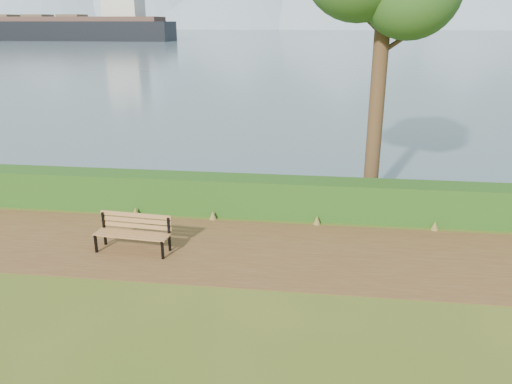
# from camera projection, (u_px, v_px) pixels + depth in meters

# --- Properties ---
(ground) EXTENTS (140.00, 140.00, 0.00)m
(ground) POSITION_uv_depth(u_px,v_px,m) (243.00, 256.00, 10.99)
(ground) COLOR #415A19
(ground) RESTS_ON ground
(path) EXTENTS (40.00, 3.40, 0.01)m
(path) POSITION_uv_depth(u_px,v_px,m) (245.00, 250.00, 11.27)
(path) COLOR brown
(path) RESTS_ON ground
(hedge) EXTENTS (32.00, 0.85, 1.00)m
(hedge) POSITION_uv_depth(u_px,v_px,m) (257.00, 196.00, 13.26)
(hedge) COLOR #184413
(hedge) RESTS_ON ground
(water) EXTENTS (700.00, 510.00, 0.00)m
(water) POSITION_uv_depth(u_px,v_px,m) (321.00, 32.00, 254.94)
(water) COLOR #3F5466
(water) RESTS_ON ground
(bench) EXTENTS (1.73, 0.64, 0.85)m
(bench) POSITION_uv_depth(u_px,v_px,m) (134.00, 230.00, 11.13)
(bench) COLOR black
(bench) RESTS_ON ground
(cargo_ship) EXTENTS (69.21, 11.17, 21.00)m
(cargo_ship) POSITION_uv_depth(u_px,v_px,m) (56.00, 29.00, 134.99)
(cargo_ship) COLOR black
(cargo_ship) RESTS_ON ground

